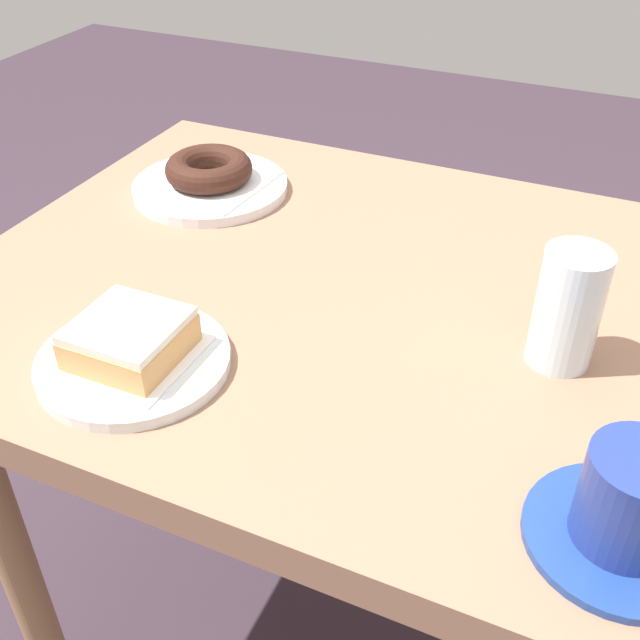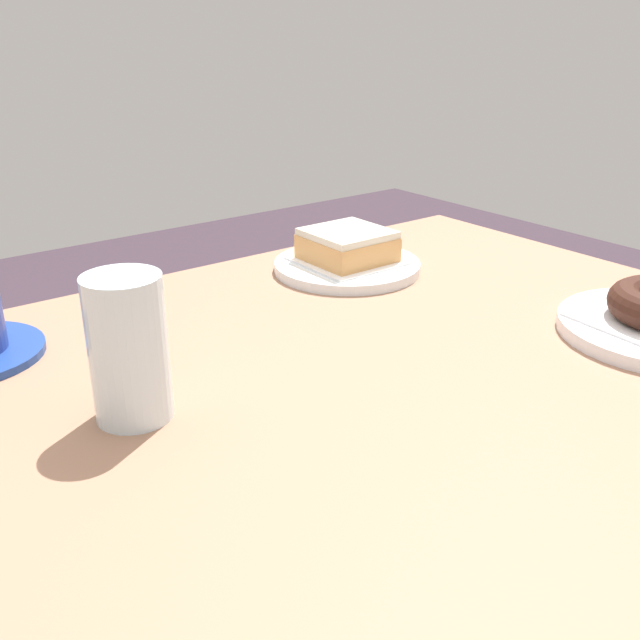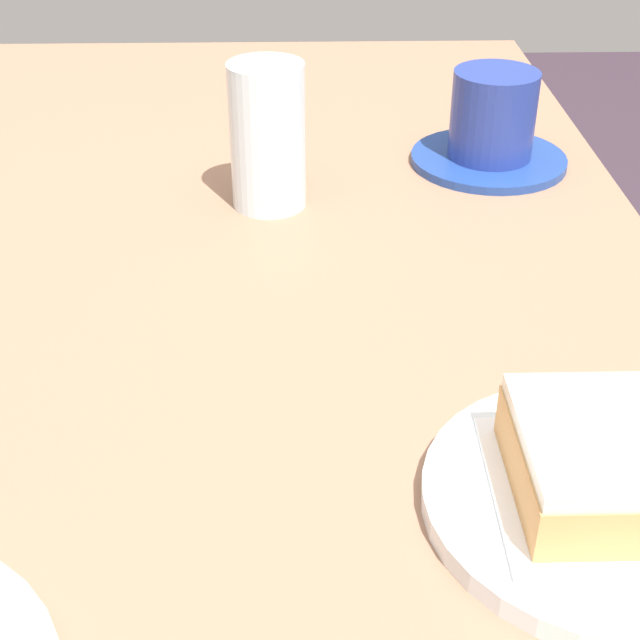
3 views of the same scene
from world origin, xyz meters
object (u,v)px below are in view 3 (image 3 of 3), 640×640
at_px(coffee_cup, 492,125).
at_px(donut_glazed_square, 613,460).
at_px(plate_glazed_square, 603,502).
at_px(water_glass, 268,137).

bearing_deg(coffee_cup, donut_glazed_square, 177.15).
xyz_separation_m(plate_glazed_square, coffee_cup, (0.48, -0.02, 0.03)).
bearing_deg(plate_glazed_square, water_glass, 25.81).
bearing_deg(coffee_cup, water_glass, 111.98).
distance_m(plate_glazed_square, coffee_cup, 0.49).
relative_size(plate_glazed_square, donut_glazed_square, 1.92).
distance_m(plate_glazed_square, donut_glazed_square, 0.03).
height_order(plate_glazed_square, coffee_cup, coffee_cup).
distance_m(water_glass, coffee_cup, 0.23).
xyz_separation_m(donut_glazed_square, water_glass, (0.40, 0.19, 0.03)).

